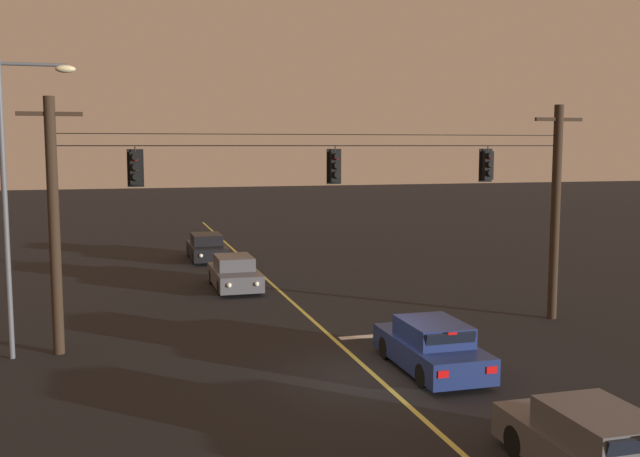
% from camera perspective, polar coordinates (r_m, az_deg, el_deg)
% --- Properties ---
extents(ground_plane, '(180.00, 180.00, 0.00)m').
position_cam_1_polar(ground_plane, '(19.81, 4.30, -11.41)').
color(ground_plane, black).
extents(lane_centre_stripe, '(0.14, 60.00, 0.01)m').
position_cam_1_polar(lane_centre_stripe, '(29.53, -2.61, -5.40)').
color(lane_centre_stripe, '#D1C64C').
rests_on(lane_centre_stripe, ground).
extents(stop_bar_paint, '(3.40, 0.36, 0.01)m').
position_cam_1_polar(stop_bar_paint, '(23.91, 5.48, -8.27)').
color(stop_bar_paint, silver).
rests_on(stop_bar_paint, ground).
extents(signal_span_assembly, '(18.30, 0.32, 7.49)m').
position_cam_1_polar(signal_span_assembly, '(23.19, 0.66, 1.07)').
color(signal_span_assembly, '#2D2116').
rests_on(signal_span_assembly, ground).
extents(traffic_light_leftmost, '(0.48, 0.41, 1.22)m').
position_cam_1_polar(traffic_light_leftmost, '(22.17, -14.23, 4.61)').
color(traffic_light_leftmost, black).
extents(traffic_light_left_inner, '(0.48, 0.41, 1.22)m').
position_cam_1_polar(traffic_light_left_inner, '(23.14, 1.21, 4.87)').
color(traffic_light_left_inner, black).
extents(traffic_light_centre, '(0.48, 0.41, 1.22)m').
position_cam_1_polar(traffic_light_centre, '(25.21, 12.99, 4.84)').
color(traffic_light_centre, black).
extents(car_waiting_near_lane, '(1.80, 4.33, 1.39)m').
position_cam_1_polar(car_waiting_near_lane, '(20.24, 8.71, -9.17)').
color(car_waiting_near_lane, navy).
rests_on(car_waiting_near_lane, ground).
extents(car_oncoming_lead, '(1.80, 4.42, 1.39)m').
position_cam_1_polar(car_oncoming_lead, '(31.44, -6.71, -3.51)').
color(car_oncoming_lead, '#4C4C51').
rests_on(car_oncoming_lead, ground).
extents(car_oncoming_trailing, '(1.80, 4.42, 1.39)m').
position_cam_1_polar(car_oncoming_trailing, '(39.46, -8.84, -1.50)').
color(car_oncoming_trailing, black).
rests_on(car_oncoming_trailing, ground).
extents(car_waiting_second_near, '(1.80, 4.33, 1.39)m').
position_cam_1_polar(car_waiting_second_near, '(14.61, 20.78, -15.80)').
color(car_waiting_second_near, '#4C4C51').
rests_on(car_waiting_second_near, ground).
extents(street_lamp_corner, '(2.11, 0.30, 8.46)m').
position_cam_1_polar(street_lamp_corner, '(22.22, -22.73, 3.31)').
color(street_lamp_corner, '#4C4F54').
rests_on(street_lamp_corner, ground).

